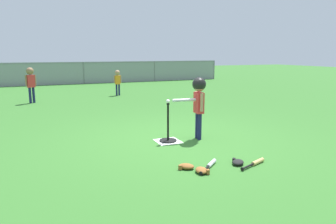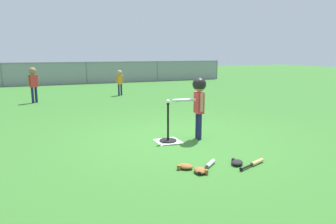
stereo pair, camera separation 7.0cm
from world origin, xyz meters
name	(u,v)px [view 1 (the left image)]	position (x,y,z in m)	size (l,w,h in m)	color
ground_plane	(178,139)	(0.00, 0.00, 0.00)	(60.00, 60.00, 0.00)	#336B28
home_plate	(168,141)	(-0.22, -0.05, 0.00)	(0.44, 0.44, 0.01)	white
batting_tee	(168,135)	(-0.22, -0.05, 0.11)	(0.32, 0.32, 0.71)	black
baseball_on_tee	(168,101)	(-0.22, -0.05, 0.75)	(0.07, 0.07, 0.07)	white
batter_child	(199,95)	(0.36, -0.12, 0.83)	(0.64, 0.33, 1.16)	#191E4C
fielder_near_right	(31,80)	(-2.52, 5.80, 0.74)	(0.32, 0.23, 1.15)	#191E4C
fielder_deep_center	(118,79)	(0.50, 6.50, 0.62)	(0.29, 0.19, 0.97)	#191E4C
spare_bat_silver	(210,165)	(-0.19, -1.48, 0.03)	(0.47, 0.40, 0.06)	silver
spare_bat_wood	(256,163)	(0.47, -1.67, 0.03)	(0.54, 0.25, 0.06)	#DBB266
glove_by_plate	(202,170)	(-0.41, -1.63, 0.04)	(0.21, 0.25, 0.07)	brown
glove_near_bats	(186,166)	(-0.53, -1.41, 0.04)	(0.27, 0.27, 0.07)	brown
glove_tossed_aside	(238,162)	(0.23, -1.56, 0.04)	(0.27, 0.27, 0.07)	black
outfield_fence	(84,72)	(0.00, 11.71, 0.62)	(16.06, 0.06, 1.15)	slate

